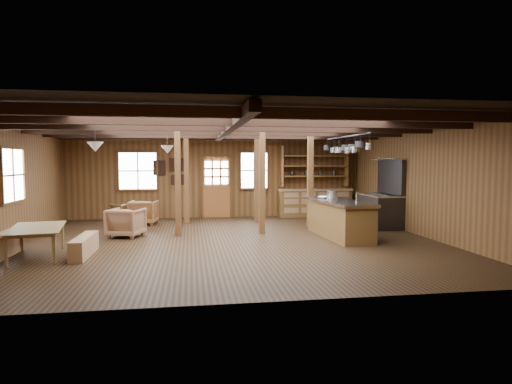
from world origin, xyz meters
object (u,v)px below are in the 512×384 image
armchair_a (125,214)px  armchair_b (144,212)px  commercial_range (381,205)px  dining_table (39,242)px  kitchen_island (340,218)px  armchair_c (126,223)px

armchair_a → armchair_b: armchair_b is taller
commercial_range → armchair_b: size_ratio=2.48×
dining_table → armchair_b: (1.60, 4.24, 0.07)m
kitchen_island → commercial_range: bearing=34.6°
armchair_a → armchair_b: bearing=126.2°
commercial_range → armchair_c: 7.18m
kitchen_island → armchair_a: kitchen_island is taller
commercial_range → dining_table: bearing=-162.4°
kitchen_island → dining_table: 6.86m
kitchen_island → armchair_c: kitchen_island is taller
armchair_c → kitchen_island: bearing=-171.2°
armchair_a → dining_table: bearing=36.5°
dining_table → armchair_a: (1.04, 4.38, 0.02)m
commercial_range → armchair_b: 7.12m
commercial_range → kitchen_island: bearing=-141.0°
dining_table → armchair_c: armchair_c is taller
armchair_a → armchair_c: armchair_c is taller
armchair_a → commercial_range: bearing=127.4°
commercial_range → dining_table: 8.97m
commercial_range → dining_table: size_ratio=1.16×
commercial_range → armchair_c: (-7.15, -0.60, -0.28)m
commercial_range → armchair_c: size_ratio=2.48×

